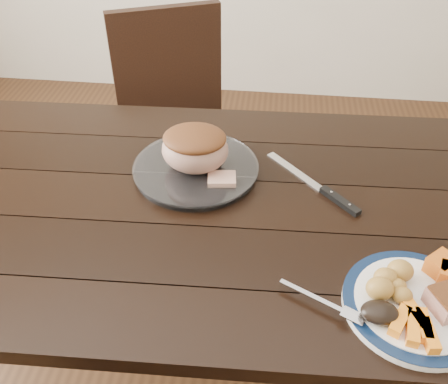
# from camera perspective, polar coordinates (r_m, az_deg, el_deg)

# --- Properties ---
(ground) EXTENTS (4.00, 4.00, 0.00)m
(ground) POSITION_cam_1_polar(r_m,az_deg,el_deg) (1.81, -2.60, -19.43)
(ground) COLOR #472B16
(ground) RESTS_ON ground
(dining_table) EXTENTS (1.63, 0.96, 0.75)m
(dining_table) POSITION_cam_1_polar(r_m,az_deg,el_deg) (1.29, -3.44, -4.10)
(dining_table) COLOR black
(dining_table) RESTS_ON ground
(chair_far) EXTENTS (0.55, 0.56, 0.93)m
(chair_far) POSITION_cam_1_polar(r_m,az_deg,el_deg) (1.98, -5.46, 8.09)
(chair_far) COLOR black
(chair_far) RESTS_ON ground
(dinner_plate) EXTENTS (0.28, 0.28, 0.02)m
(dinner_plate) POSITION_cam_1_polar(r_m,az_deg,el_deg) (1.06, 20.93, -12.05)
(dinner_plate) COLOR white
(dinner_plate) RESTS_ON dining_table
(plate_rim) EXTENTS (0.28, 0.28, 0.02)m
(plate_rim) POSITION_cam_1_polar(r_m,az_deg,el_deg) (1.05, 21.03, -11.76)
(plate_rim) COLOR #0B1B37
(plate_rim) RESTS_ON dinner_plate
(serving_platter) EXTENTS (0.32, 0.32, 0.02)m
(serving_platter) POSITION_cam_1_polar(r_m,az_deg,el_deg) (1.31, -3.22, 2.54)
(serving_platter) COLOR white
(serving_platter) RESTS_ON dining_table
(roasted_potatoes) EXTENTS (0.10, 0.10, 0.05)m
(roasted_potatoes) POSITION_cam_1_polar(r_m,az_deg,el_deg) (1.04, 18.55, -9.70)
(roasted_potatoes) COLOR gold
(roasted_potatoes) RESTS_ON dinner_plate
(carrot_batons) EXTENTS (0.09, 0.11, 0.02)m
(carrot_batons) POSITION_cam_1_polar(r_m,az_deg,el_deg) (1.00, 21.09, -14.01)
(carrot_batons) COLOR orange
(carrot_batons) RESTS_ON dinner_plate
(pumpkin_wedges) EXTENTS (0.09, 0.09, 0.04)m
(pumpkin_wedges) POSITION_cam_1_polar(r_m,az_deg,el_deg) (1.10, 24.13, -8.20)
(pumpkin_wedges) COLOR orange
(pumpkin_wedges) RESTS_ON dinner_plate
(dark_mushroom) EXTENTS (0.07, 0.05, 0.03)m
(dark_mushroom) POSITION_cam_1_polar(r_m,az_deg,el_deg) (0.99, 17.37, -12.99)
(dark_mushroom) COLOR black
(dark_mushroom) RESTS_ON dinner_plate
(fork) EXTENTS (0.17, 0.10, 0.00)m
(fork) POSITION_cam_1_polar(r_m,az_deg,el_deg) (1.00, 11.75, -12.44)
(fork) COLOR silver
(fork) RESTS_ON dinner_plate
(roast_joint) EXTENTS (0.17, 0.15, 0.11)m
(roast_joint) POSITION_cam_1_polar(r_m,az_deg,el_deg) (1.28, -3.32, 4.85)
(roast_joint) COLOR tan
(roast_joint) RESTS_ON serving_platter
(cut_slice) EXTENTS (0.08, 0.06, 0.02)m
(cut_slice) POSITION_cam_1_polar(r_m,az_deg,el_deg) (1.25, -0.25, 1.43)
(cut_slice) COLOR tan
(cut_slice) RESTS_ON serving_platter
(carving_knife) EXTENTS (0.23, 0.25, 0.01)m
(carving_knife) POSITION_cam_1_polar(r_m,az_deg,el_deg) (1.27, 11.80, -0.11)
(carving_knife) COLOR silver
(carving_knife) RESTS_ON dining_table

